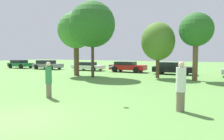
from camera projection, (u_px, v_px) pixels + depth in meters
name	position (u px, v px, depth m)	size (l,w,h in m)	color
ground_plane	(24.00, 119.00, 7.17)	(120.00, 120.00, 0.00)	#5B8E42
person_thrower	(49.00, 79.00, 10.62)	(0.31, 0.31, 1.82)	#726651
person_catcher	(181.00, 86.00, 8.09)	(0.38, 0.38, 1.94)	#726651
frisbee	(111.00, 67.00, 9.46)	(0.24, 0.23, 0.11)	#19B2D8
tree_0	(76.00, 31.00, 21.46)	(3.73, 3.73, 6.52)	brown
tree_1	(92.00, 25.00, 19.75)	(4.31, 4.31, 7.15)	#473323
tree_2	(158.00, 42.00, 19.22)	(3.06, 3.06, 5.11)	brown
tree_3	(196.00, 30.00, 17.30)	(2.77, 2.77, 5.61)	brown
parked_car_green	(20.00, 64.00, 33.17)	(3.83, 2.08, 1.27)	#196633
parked_car_grey	(47.00, 65.00, 30.68)	(4.46, 2.00, 1.31)	slate
parked_car_white	(88.00, 66.00, 28.44)	(4.41, 2.01, 1.13)	silver
parked_car_red	(127.00, 66.00, 25.84)	(4.44, 1.94, 1.28)	red
parked_car_black	(172.00, 68.00, 22.97)	(4.30, 1.88, 1.32)	black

